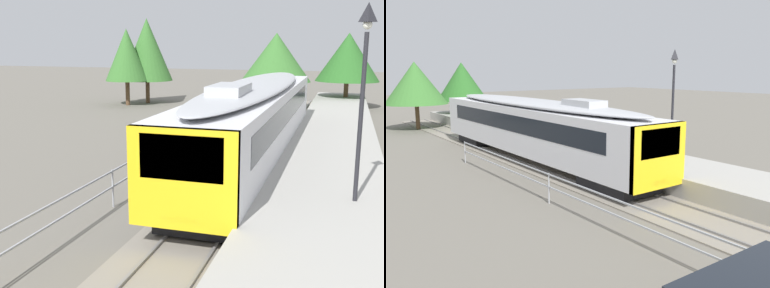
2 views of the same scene
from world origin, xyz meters
TOP-DOWN VIEW (x-y plane):
  - ground_plane at (-3.00, 22.00)m, footprint 160.00×160.00m
  - track_rails at (0.00, 22.00)m, footprint 3.20×60.00m
  - commuter_train at (0.00, 27.88)m, footprint 2.82×19.60m
  - station_platform at (3.25, 22.00)m, footprint 3.90×60.00m
  - platform_lamp_mid_platform at (4.09, 21.24)m, footprint 0.34×0.34m
  - tree_behind_carpark at (-14.04, 44.89)m, footprint 3.65×3.65m
  - tree_behind_station_far at (3.67, 48.60)m, footprint 5.03×5.03m
  - tree_distant_left at (-1.66, 45.65)m, footprint 5.43×5.43m
  - tree_distant_centre at (-13.03, 46.87)m, footprint 4.44×4.44m

SIDE VIEW (x-z plane):
  - ground_plane at x=-3.00m, z-range 0.00..0.00m
  - track_rails at x=0.00m, z-range -0.04..0.10m
  - station_platform at x=3.25m, z-range 0.00..0.90m
  - commuter_train at x=0.00m, z-range 0.28..4.02m
  - tree_behind_station_far at x=3.67m, z-range 1.08..7.10m
  - tree_distant_left at x=-1.66m, z-range 1.12..7.10m
  - tree_behind_carpark at x=-14.04m, z-range 1.02..7.42m
  - platform_lamp_mid_platform at x=4.09m, z-range 1.95..7.30m
  - tree_distant_centre at x=-13.03m, z-range 0.99..8.28m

